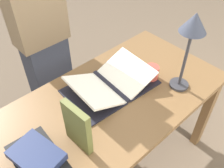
# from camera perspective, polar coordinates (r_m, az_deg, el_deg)

# --- Properties ---
(ground_plane) EXTENTS (12.00, 12.00, 0.00)m
(ground_plane) POSITION_cam_1_polar(r_m,az_deg,el_deg) (2.06, -0.40, -18.13)
(ground_plane) COLOR brown
(reading_desk) EXTENTS (1.45, 0.74, 0.75)m
(reading_desk) POSITION_cam_1_polar(r_m,az_deg,el_deg) (1.52, -0.52, -6.31)
(reading_desk) COLOR brown
(reading_desk) RESTS_ON ground_plane
(open_book) EXTENTS (0.56, 0.38, 0.11)m
(open_book) POSITION_cam_1_polar(r_m,az_deg,el_deg) (1.50, -0.32, 0.11)
(open_book) COLOR black
(open_book) RESTS_ON reading_desk
(book_stack_tall) EXTENTS (0.21, 0.31, 0.10)m
(book_stack_tall) POSITION_cam_1_polar(r_m,az_deg,el_deg) (1.22, -16.63, -16.04)
(book_stack_tall) COLOR tan
(book_stack_tall) RESTS_ON reading_desk
(book_standing_upright) EXTENTS (0.04, 0.17, 0.26)m
(book_standing_upright) POSITION_cam_1_polar(r_m,az_deg,el_deg) (1.17, -7.91, -9.80)
(book_standing_upright) COLOR brown
(book_standing_upright) RESTS_ON reading_desk
(reading_lamp) EXTENTS (0.14, 0.14, 0.49)m
(reading_lamp) POSITION_cam_1_polar(r_m,az_deg,el_deg) (1.36, 17.91, 11.49)
(reading_lamp) COLOR #2D2D33
(reading_lamp) RESTS_ON reading_desk
(coffee_mug) EXTENTS (0.10, 0.10, 0.09)m
(coffee_mug) POSITION_cam_1_polar(r_m,az_deg,el_deg) (1.57, 8.94, 2.56)
(coffee_mug) COLOR #B74238
(coffee_mug) RESTS_ON reading_desk
(person_reader) EXTENTS (0.36, 0.22, 1.70)m
(person_reader) POSITION_cam_1_polar(r_m,az_deg,el_deg) (1.86, -15.75, 10.35)
(person_reader) COLOR #2D3342
(person_reader) RESTS_ON ground_plane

